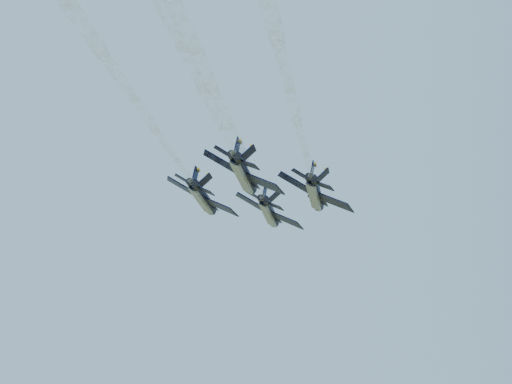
{
  "coord_description": "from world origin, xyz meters",
  "views": [
    {
      "loc": [
        2.83,
        -113.48,
        64.73
      ],
      "look_at": [
        -0.6,
        1.1,
        94.43
      ],
      "focal_mm": 55.0,
      "sensor_mm": 36.0,
      "label": 1
    }
  ],
  "objects_px": {
    "jet_right": "(316,194)",
    "jet_slot": "(244,175)",
    "jet_lead": "(270,212)",
    "jet_left": "(203,198)"
  },
  "relations": [
    {
      "from": "jet_left",
      "to": "jet_slot",
      "type": "xyz_separation_m",
      "value": [
        6.75,
        -12.91,
        0.0
      ]
    },
    {
      "from": "jet_slot",
      "to": "jet_lead",
      "type": "bearing_deg",
      "value": 89.94
    },
    {
      "from": "jet_slot",
      "to": "jet_left",
      "type": "bearing_deg",
      "value": 125.42
    },
    {
      "from": "jet_lead",
      "to": "jet_slot",
      "type": "xyz_separation_m",
      "value": [
        -3.13,
        -22.59,
        0.0
      ]
    },
    {
      "from": "jet_right",
      "to": "jet_slot",
      "type": "relative_size",
      "value": 1.0
    },
    {
      "from": "jet_left",
      "to": "jet_right",
      "type": "relative_size",
      "value": 1.0
    },
    {
      "from": "jet_left",
      "to": "jet_lead",
      "type": "bearing_deg",
      "value": 52.26
    },
    {
      "from": "jet_lead",
      "to": "jet_left",
      "type": "bearing_deg",
      "value": -127.74
    },
    {
      "from": "jet_lead",
      "to": "jet_right",
      "type": "height_order",
      "value": "same"
    },
    {
      "from": "jet_right",
      "to": "jet_slot",
      "type": "bearing_deg",
      "value": -125.27
    }
  ]
}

